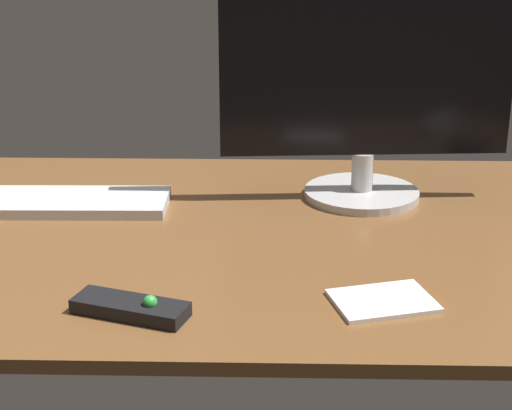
{
  "coord_description": "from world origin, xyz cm",
  "views": [
    {
      "loc": [
        4.42,
        -125.6,
        52.51
      ],
      "look_at": [
        1.4,
        -3.46,
        8.0
      ],
      "focal_mm": 56.52,
      "sensor_mm": 36.0,
      "label": 1
    }
  ],
  "objects_px": {
    "notepad": "(383,301)",
    "keyboard": "(65,202)",
    "monitor": "(366,92)",
    "media_remote": "(131,307)"
  },
  "relations": [
    {
      "from": "notepad",
      "to": "keyboard",
      "type": "bearing_deg",
      "value": 145.1
    },
    {
      "from": "monitor",
      "to": "media_remote",
      "type": "height_order",
      "value": "monitor"
    },
    {
      "from": "media_remote",
      "to": "notepad",
      "type": "bearing_deg",
      "value": 25.28
    },
    {
      "from": "monitor",
      "to": "notepad",
      "type": "xyz_separation_m",
      "value": [
        -0.01,
        -0.44,
        -0.2
      ]
    },
    {
      "from": "monitor",
      "to": "keyboard",
      "type": "relative_size",
      "value": 1.42
    },
    {
      "from": "monitor",
      "to": "notepad",
      "type": "height_order",
      "value": "monitor"
    },
    {
      "from": "keyboard",
      "to": "notepad",
      "type": "bearing_deg",
      "value": -35.88
    },
    {
      "from": "keyboard",
      "to": "media_remote",
      "type": "distance_m",
      "value": 0.45
    },
    {
      "from": "monitor",
      "to": "keyboard",
      "type": "xyz_separation_m",
      "value": [
        -0.54,
        -0.07,
        -0.19
      ]
    },
    {
      "from": "monitor",
      "to": "media_remote",
      "type": "xyz_separation_m",
      "value": [
        -0.35,
        -0.48,
        -0.19
      ]
    }
  ]
}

